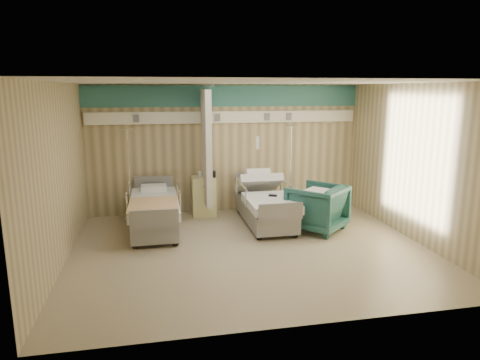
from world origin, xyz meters
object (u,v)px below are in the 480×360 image
visitor_armchair (317,208)px  iv_stand_left (131,202)px  bedside_cabinet (204,196)px  bed_left (155,215)px  iv_stand_right (290,194)px  bed_right (265,209)px

visitor_armchair → iv_stand_left: size_ratio=0.52×
bedside_cabinet → iv_stand_left: size_ratio=0.44×
bed_left → iv_stand_right: 3.10m
visitor_armchair → iv_stand_right: bearing=-127.6°
bed_right → iv_stand_right: (0.78, 0.84, 0.08)m
visitor_armchair → iv_stand_left: iv_stand_left is taller
bed_right → iv_stand_left: (-2.68, 0.85, 0.08)m
bed_left → iv_stand_right: size_ratio=1.12×
bedside_cabinet → bed_left: bearing=-139.4°
bed_left → iv_stand_left: (-0.48, 0.85, 0.08)m
bed_right → bedside_cabinet: size_ratio=2.54×
bedside_cabinet → visitor_armchair: visitor_armchair is taller
bedside_cabinet → visitor_armchair: 2.49m
bed_left → bed_right: bearing=0.0°
bedside_cabinet → iv_stand_left: (-1.53, -0.05, -0.03)m
bed_right → iv_stand_right: bearing=47.0°
bed_right → iv_stand_left: iv_stand_left is taller
bed_right → bed_left: 2.20m
bedside_cabinet → iv_stand_right: iv_stand_right is taller
bedside_cabinet → visitor_armchair: size_ratio=0.86×
bed_right → iv_stand_right: iv_stand_right is taller
visitor_armchair → iv_stand_left: (-3.57, 1.39, -0.06)m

